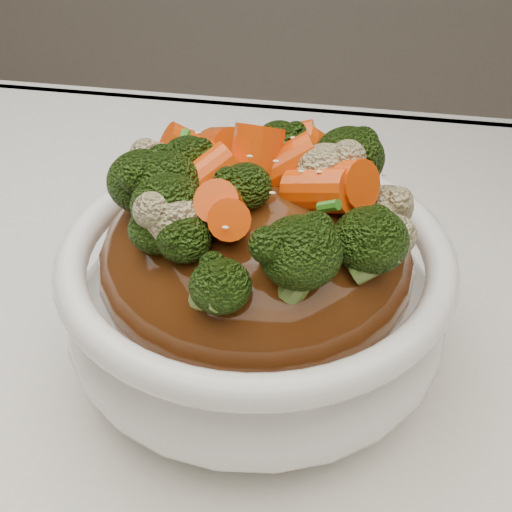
# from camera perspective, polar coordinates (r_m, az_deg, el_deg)

# --- Properties ---
(tablecloth) EXTENTS (1.20, 0.80, 0.04)m
(tablecloth) POSITION_cam_1_polar(r_m,az_deg,el_deg) (0.49, -6.59, -10.55)
(tablecloth) COLOR white
(tablecloth) RESTS_ON dining_table
(bowl) EXTENTS (0.29, 0.29, 0.09)m
(bowl) POSITION_cam_1_polar(r_m,az_deg,el_deg) (0.45, -0.00, -3.61)
(bowl) COLOR white
(bowl) RESTS_ON tablecloth
(sauce_base) EXTENTS (0.23, 0.23, 0.10)m
(sauce_base) POSITION_cam_1_polar(r_m,az_deg,el_deg) (0.43, 0.00, -0.35)
(sauce_base) COLOR #4C240D
(sauce_base) RESTS_ON bowl
(carrots) EXTENTS (0.23, 0.23, 0.05)m
(carrots) POSITION_cam_1_polar(r_m,az_deg,el_deg) (0.39, 0.00, 7.60)
(carrots) COLOR #E44607
(carrots) RESTS_ON sauce_base
(broccoli) EXTENTS (0.23, 0.23, 0.05)m
(broccoli) POSITION_cam_1_polar(r_m,az_deg,el_deg) (0.39, 0.00, 7.46)
(broccoli) COLOR black
(broccoli) RESTS_ON sauce_base
(cauliflower) EXTENTS (0.23, 0.23, 0.04)m
(cauliflower) POSITION_cam_1_polar(r_m,az_deg,el_deg) (0.39, 0.00, 7.18)
(cauliflower) COLOR #C1B484
(cauliflower) RESTS_ON sauce_base
(scallions) EXTENTS (0.17, 0.17, 0.02)m
(scallions) POSITION_cam_1_polar(r_m,az_deg,el_deg) (0.39, 0.00, 7.74)
(scallions) COLOR #2D771B
(scallions) RESTS_ON sauce_base
(sesame_seeds) EXTENTS (0.21, 0.21, 0.01)m
(sesame_seeds) POSITION_cam_1_polar(r_m,az_deg,el_deg) (0.39, 0.00, 7.74)
(sesame_seeds) COLOR #F7E6AF
(sesame_seeds) RESTS_ON sauce_base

